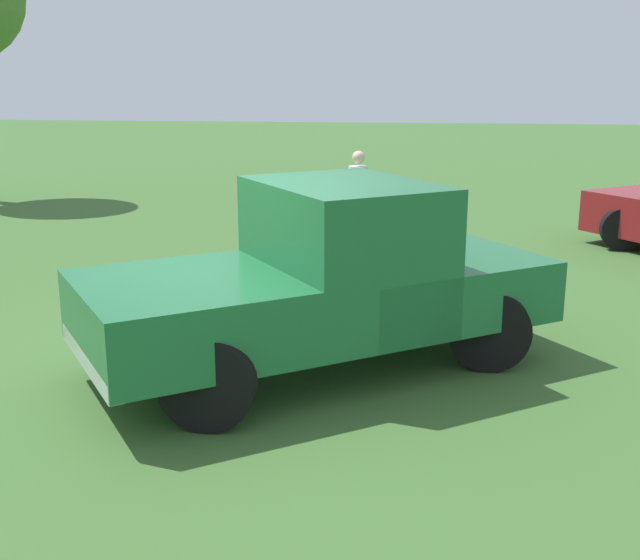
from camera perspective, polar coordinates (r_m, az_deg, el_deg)
name	(u,v)px	position (r m, az deg, el deg)	size (l,w,h in m)	color
ground_plane	(237,361)	(8.09, -5.97, -5.79)	(80.00, 80.00, 0.00)	#3D662D
pickup_truck	(331,274)	(7.61, 0.77, 0.41)	(4.76, 4.11, 1.82)	black
person_visitor	(358,194)	(13.14, 2.75, 6.21)	(0.33, 0.34, 1.59)	black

